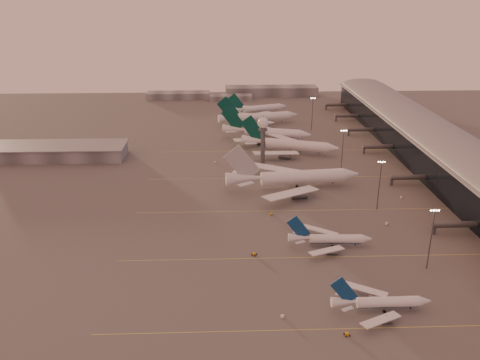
{
  "coord_description": "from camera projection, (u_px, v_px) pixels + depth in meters",
  "views": [
    {
      "loc": [
        -19.04,
        -165.29,
        99.79
      ],
      "look_at": [
        -10.05,
        75.9,
        8.04
      ],
      "focal_mm": 38.0,
      "sensor_mm": 36.0,
      "label": 1
    }
  ],
  "objects": [
    {
      "name": "mast_d",
      "position": [
        312.0,
        112.0,
        374.12
      ],
      "size": [
        3.6,
        0.56,
        25.0
      ],
      "color": "#4F5256",
      "rests_on": "ground"
    },
    {
      "name": "greentail_b",
      "position": [
        267.0,
        134.0,
        352.84
      ],
      "size": [
        61.95,
        49.37,
        23.02
      ],
      "color": "white",
      "rests_on": "ground"
    },
    {
      "name": "distant_horizon",
      "position": [
        243.0,
        93.0,
        492.94
      ],
      "size": [
        165.0,
        37.5,
        9.0
      ],
      "color": "#5B5E62",
      "rests_on": "ground"
    },
    {
      "name": "gsv_tug_hangar",
      "position": [
        311.0,
        148.0,
        334.43
      ],
      "size": [
        4.44,
        4.0,
        1.09
      ],
      "color": "orange",
      "rests_on": "ground"
    },
    {
      "name": "gsv_truck_c",
      "position": [
        272.0,
        213.0,
        237.27
      ],
      "size": [
        5.68,
        3.05,
        2.17
      ],
      "color": "orange",
      "rests_on": "ground"
    },
    {
      "name": "gsv_truck_a",
      "position": [
        284.0,
        315.0,
        163.45
      ],
      "size": [
        5.48,
        3.51,
        2.08
      ],
      "color": "white",
      "rests_on": "ground"
    },
    {
      "name": "gsv_truck_d",
      "position": [
        215.0,
        161.0,
        308.01
      ],
      "size": [
        2.04,
        5.15,
        2.07
      ],
      "color": "white",
      "rests_on": "ground"
    },
    {
      "name": "gsv_tug_near",
      "position": [
        347.0,
        334.0,
        155.14
      ],
      "size": [
        2.8,
        3.81,
        0.98
      ],
      "color": "orange",
      "rests_on": "ground"
    },
    {
      "name": "mast_c",
      "position": [
        343.0,
        148.0,
        290.13
      ],
      "size": [
        3.6,
        0.56,
        25.0
      ],
      "color": "#4F5256",
      "rests_on": "ground"
    },
    {
      "name": "mast_a",
      "position": [
        431.0,
        236.0,
        187.65
      ],
      "size": [
        3.6,
        0.56,
        25.0
      ],
      "color": "#4F5256",
      "rests_on": "ground"
    },
    {
      "name": "gsv_truck_b",
      "position": [
        388.0,
        223.0,
        226.88
      ],
      "size": [
        6.56,
        4.58,
        2.5
      ],
      "color": "white",
      "rests_on": "ground"
    },
    {
      "name": "greentail_c",
      "position": [
        259.0,
        119.0,
        393.42
      ],
      "size": [
        63.97,
        51.07,
        23.64
      ],
      "color": "white",
      "rests_on": "ground"
    },
    {
      "name": "ground",
      "position": [
        274.0,
        271.0,
        190.52
      ],
      "size": [
        700.0,
        700.0,
        0.0
      ],
      "primitive_type": "plane",
      "color": "#575555",
      "rests_on": "ground"
    },
    {
      "name": "terminal",
      "position": [
        441.0,
        152.0,
        293.37
      ],
      "size": [
        57.0,
        362.0,
        23.04
      ],
      "color": "black",
      "rests_on": "ground"
    },
    {
      "name": "narrowbody_mid",
      "position": [
        330.0,
        240.0,
        208.03
      ],
      "size": [
        35.36,
        28.2,
        13.81
      ],
      "color": "white",
      "rests_on": "ground"
    },
    {
      "name": "greentail_d",
      "position": [
        258.0,
        110.0,
        426.18
      ],
      "size": [
        51.09,
        40.54,
        19.37
      ],
      "color": "white",
      "rests_on": "ground"
    },
    {
      "name": "radar_tower",
      "position": [
        263.0,
        132.0,
        295.34
      ],
      "size": [
        6.4,
        6.4,
        31.1
      ],
      "color": "#4F5256",
      "rests_on": "ground"
    },
    {
      "name": "narrowbody_near",
      "position": [
        381.0,
        304.0,
        166.41
      ],
      "size": [
        33.88,
        27.07,
        13.25
      ],
      "color": "white",
      "rests_on": "ground"
    },
    {
      "name": "mast_b",
      "position": [
        380.0,
        183.0,
        238.93
      ],
      "size": [
        3.6,
        0.56,
        25.0
      ],
      "color": "#4F5256",
      "rests_on": "ground"
    },
    {
      "name": "hangar",
      "position": [
        60.0,
        151.0,
        315.58
      ],
      "size": [
        82.0,
        27.0,
        8.5
      ],
      "color": "#5B5E62",
      "rests_on": "ground"
    },
    {
      "name": "gsv_catering_b",
      "position": [
        402.0,
        195.0,
        255.6
      ],
      "size": [
        5.12,
        2.91,
        3.97
      ],
      "color": "white",
      "rests_on": "ground"
    },
    {
      "name": "widebody_white",
      "position": [
        294.0,
        180.0,
        267.8
      ],
      "size": [
        72.68,
        57.95,
        25.6
      ],
      "color": "white",
      "rests_on": "ground"
    },
    {
      "name": "taxiway_markings",
      "position": [
        325.0,
        209.0,
        243.87
      ],
      "size": [
        180.0,
        185.25,
        0.02
      ],
      "color": "#E3D950",
      "rests_on": "ground"
    },
    {
      "name": "greentail_a",
      "position": [
        290.0,
        147.0,
        325.17
      ],
      "size": [
        61.78,
        49.09,
        23.26
      ],
      "color": "white",
      "rests_on": "ground"
    },
    {
      "name": "gsv_tug_mid",
      "position": [
        254.0,
        254.0,
        201.6
      ],
      "size": [
        4.31,
        4.09,
        1.07
      ],
      "color": "orange",
      "rests_on": "ground"
    }
  ]
}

